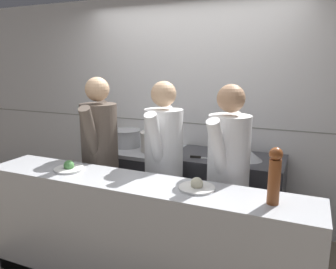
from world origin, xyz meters
The scene contains 14 objects.
wall_back_tiled centered at (0.00, 1.36, 1.30)m, with size 8.00×0.06×2.60m.
oven_range centered at (-0.45, 0.96, 0.45)m, with size 0.89×0.71×0.89m.
prep_counter centered at (0.57, 0.96, 0.45)m, with size 1.12×0.65×0.90m.
pass_counter centered at (0.13, -0.16, 0.47)m, with size 2.67×0.45×0.95m.
stock_pot centered at (-0.63, 0.97, 0.99)m, with size 0.34×0.34×0.20m.
sauce_pot centered at (-0.25, 0.90, 1.00)m, with size 0.30×0.30×0.21m.
mixing_bowl_steel centered at (0.78, 0.92, 0.96)m, with size 0.26×0.26×0.11m.
chefs_knife centered at (0.39, 0.82, 0.91)m, with size 0.40×0.10×0.02m.
plated_dish_main centered at (-0.52, -0.15, 0.98)m, with size 0.25×0.25×0.09m.
plated_dish_appetiser centered at (0.60, -0.13, 0.98)m, with size 0.26×0.26×0.09m.
pepper_mill centered at (1.12, -0.17, 1.15)m, with size 0.08×0.08×0.37m.
chef_head_cook centered at (-0.53, 0.31, 0.95)m, with size 0.43×0.74×1.71m.
chef_sous centered at (0.12, 0.36, 0.94)m, with size 0.37×0.74×1.69m.
chef_line centered at (0.72, 0.30, 0.93)m, with size 0.39×0.73×1.68m.
Camera 1 is at (1.29, -2.22, 1.83)m, focal length 35.00 mm.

